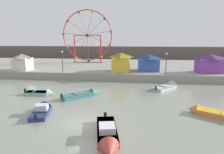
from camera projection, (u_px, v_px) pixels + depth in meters
name	position (u px, v px, depth m)	size (l,w,h in m)	color
ground_plane	(84.00, 122.00, 17.08)	(240.00, 240.00, 0.00)	gray
quay_promenade	(117.00, 67.00, 45.02)	(110.00, 23.97, 1.26)	gray
distant_town_skyline	(124.00, 53.00, 69.16)	(140.00, 3.00, 4.40)	#564C47
motorboat_orange_hull	(209.00, 112.00, 18.56)	(4.36, 3.35, 1.20)	orange
motorboat_pale_grey	(169.00, 86.00, 29.08)	(4.49, 4.88, 1.47)	silver
motorboat_navy_blue	(43.00, 110.00, 19.29)	(2.24, 4.27, 1.40)	navy
motorboat_seafoam	(42.00, 93.00, 25.36)	(3.94, 1.37, 1.14)	#93BCAD
motorboat_faded_red	(108.00, 136.00, 13.97)	(2.55, 5.91, 1.40)	#B24238
motorboat_teal_painted	(84.00, 94.00, 24.60)	(4.44, 4.37, 1.15)	teal
ferris_wheel_red_frame	(87.00, 36.00, 48.22)	(12.47, 1.20, 12.77)	red
carnival_booth_blue_tent	(148.00, 62.00, 36.22)	(4.14, 3.85, 3.04)	#3356B7
carnival_booth_purple_stall	(210.00, 63.00, 34.33)	(4.94, 3.59, 3.21)	purple
carnival_booth_yellow_awning	(121.00, 62.00, 35.68)	(3.44, 3.77, 3.37)	yellow
carnival_booth_white_ticket	(22.00, 62.00, 37.13)	(3.15, 3.15, 3.09)	silver
promenade_lamp_near	(166.00, 60.00, 32.57)	(0.32, 0.32, 3.55)	#2D2D33
promenade_lamp_far	(62.00, 58.00, 34.33)	(0.32, 0.32, 3.77)	#2D2D33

